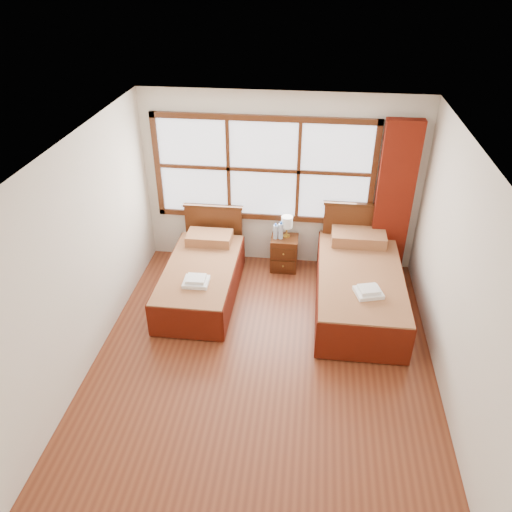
# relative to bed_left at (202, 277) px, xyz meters

# --- Properties ---
(floor) EXTENTS (4.50, 4.50, 0.00)m
(floor) POSITION_rel_bed_left_xyz_m (0.99, -1.20, -0.28)
(floor) COLOR brown
(floor) RESTS_ON ground
(ceiling) EXTENTS (4.50, 4.50, 0.00)m
(ceiling) POSITION_rel_bed_left_xyz_m (0.99, -1.20, 2.32)
(ceiling) COLOR white
(ceiling) RESTS_ON wall_back
(wall_back) EXTENTS (4.00, 0.00, 4.00)m
(wall_back) POSITION_rel_bed_left_xyz_m (0.99, 1.05, 1.02)
(wall_back) COLOR silver
(wall_back) RESTS_ON floor
(wall_left) EXTENTS (0.00, 4.50, 4.50)m
(wall_left) POSITION_rel_bed_left_xyz_m (-1.01, -1.20, 1.02)
(wall_left) COLOR silver
(wall_left) RESTS_ON floor
(wall_right) EXTENTS (0.00, 4.50, 4.50)m
(wall_right) POSITION_rel_bed_left_xyz_m (2.99, -1.20, 1.02)
(wall_right) COLOR silver
(wall_right) RESTS_ON floor
(window) EXTENTS (3.16, 0.06, 1.56)m
(window) POSITION_rel_bed_left_xyz_m (0.74, 1.01, 1.22)
(window) COLOR white
(window) RESTS_ON wall_back
(curtain) EXTENTS (0.50, 0.16, 2.30)m
(curtain) POSITION_rel_bed_left_xyz_m (2.59, 0.91, 0.89)
(curtain) COLOR maroon
(curtain) RESTS_ON wall_back
(bed_left) EXTENTS (0.96, 1.98, 0.93)m
(bed_left) POSITION_rel_bed_left_xyz_m (0.00, 0.00, 0.00)
(bed_left) COLOR #41200D
(bed_left) RESTS_ON floor
(bed_right) EXTENTS (1.12, 2.16, 1.09)m
(bed_right) POSITION_rel_bed_left_xyz_m (2.15, -0.00, 0.05)
(bed_right) COLOR #41200D
(bed_right) RESTS_ON floor
(nightstand) EXTENTS (0.40, 0.40, 0.53)m
(nightstand) POSITION_rel_bed_left_xyz_m (1.09, 0.80, -0.02)
(nightstand) COLOR #4D2510
(nightstand) RESTS_ON floor
(towels_left) EXTENTS (0.33, 0.29, 0.10)m
(towels_left) POSITION_rel_bed_left_xyz_m (0.04, -0.46, 0.25)
(towels_left) COLOR white
(towels_left) RESTS_ON bed_left
(towels_right) EXTENTS (0.38, 0.35, 0.09)m
(towels_right) POSITION_rel_bed_left_xyz_m (2.21, -0.55, 0.34)
(towels_right) COLOR white
(towels_right) RESTS_ON bed_right
(lamp) EXTENTS (0.17, 0.17, 0.33)m
(lamp) POSITION_rel_bed_left_xyz_m (1.11, 0.85, 0.48)
(lamp) COLOR gold
(lamp) RESTS_ON nightstand
(bottle_near) EXTENTS (0.06, 0.06, 0.24)m
(bottle_near) POSITION_rel_bed_left_xyz_m (0.96, 0.78, 0.36)
(bottle_near) COLOR silver
(bottle_near) RESTS_ON nightstand
(bottle_far) EXTENTS (0.07, 0.07, 0.27)m
(bottle_far) POSITION_rel_bed_left_xyz_m (1.03, 0.78, 0.37)
(bottle_far) COLOR silver
(bottle_far) RESTS_ON nightstand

